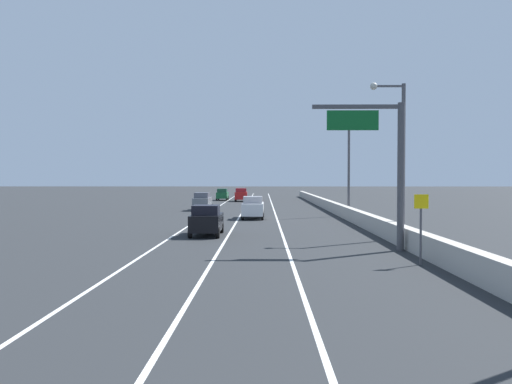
# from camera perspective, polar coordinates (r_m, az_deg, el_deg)

# --- Properties ---
(ground_plane) EXTENTS (320.00, 320.00, 0.00)m
(ground_plane) POSITION_cam_1_polar(r_m,az_deg,el_deg) (68.14, 0.57, -1.56)
(ground_plane) COLOR #26282B
(lane_stripe_left) EXTENTS (0.16, 130.00, 0.00)m
(lane_stripe_left) POSITION_cam_1_polar(r_m,az_deg,el_deg) (59.43, -4.77, -2.02)
(lane_stripe_left) COLOR silver
(lane_stripe_left) RESTS_ON ground_plane
(lane_stripe_center) EXTENTS (0.16, 130.00, 0.00)m
(lane_stripe_center) POSITION_cam_1_polar(r_m,az_deg,el_deg) (59.20, -1.40, -2.03)
(lane_stripe_center) COLOR silver
(lane_stripe_center) RESTS_ON ground_plane
(lane_stripe_right) EXTENTS (0.16, 130.00, 0.00)m
(lane_stripe_right) POSITION_cam_1_polar(r_m,az_deg,el_deg) (59.17, 1.99, -2.03)
(lane_stripe_right) COLOR silver
(lane_stripe_right) RESTS_ON ground_plane
(jersey_barrier_right) EXTENTS (0.60, 120.00, 1.10)m
(jersey_barrier_right) POSITION_cam_1_polar(r_m,az_deg,el_deg) (44.80, 10.53, -2.51)
(jersey_barrier_right) COLOR #B2ADA3
(jersey_barrier_right) RESTS_ON ground_plane
(overhead_sign_gantry) EXTENTS (4.68, 0.36, 7.50)m
(overhead_sign_gantry) POSITION_cam_1_polar(r_m,az_deg,el_deg) (27.22, 14.07, 3.67)
(overhead_sign_gantry) COLOR #47474C
(overhead_sign_gantry) RESTS_ON ground_plane
(speed_advisory_sign) EXTENTS (0.60, 0.11, 3.00)m
(speed_advisory_sign) POSITION_cam_1_polar(r_m,az_deg,el_deg) (23.16, 17.59, -3.31)
(speed_advisory_sign) COLOR #4C4C51
(speed_advisory_sign) RESTS_ON ground_plane
(lamp_post_right_second) EXTENTS (2.14, 0.44, 9.43)m
(lamp_post_right_second) POSITION_cam_1_polar(r_m,az_deg,el_deg) (32.58, 15.35, 4.58)
(lamp_post_right_second) COLOR #4C4C51
(lamp_post_right_second) RESTS_ON ground_plane
(lamp_post_right_third) EXTENTS (2.14, 0.44, 9.43)m
(lamp_post_right_third) POSITION_cam_1_polar(r_m,az_deg,el_deg) (51.27, 9.82, 3.49)
(lamp_post_right_third) COLOR #4C4C51
(lamp_post_right_third) RESTS_ON ground_plane
(car_black_0) EXTENTS (1.91, 4.08, 1.97)m
(car_black_0) POSITION_cam_1_polar(r_m,az_deg,el_deg) (33.56, -5.43, -3.10)
(car_black_0) COLOR black
(car_black_0) RESTS_ON ground_plane
(car_red_1) EXTENTS (2.04, 4.49, 2.08)m
(car_red_1) POSITION_cam_1_polar(r_m,az_deg,el_deg) (82.38, -1.64, -0.31)
(car_red_1) COLOR red
(car_red_1) RESTS_ON ground_plane
(car_green_2) EXTENTS (1.84, 4.40, 1.93)m
(car_green_2) POSITION_cam_1_polar(r_m,az_deg,el_deg) (86.38, -3.69, -0.27)
(car_green_2) COLOR #196033
(car_green_2) RESTS_ON ground_plane
(car_white_3) EXTENTS (2.01, 4.64, 2.03)m
(car_white_3) POSITION_cam_1_polar(r_m,az_deg,el_deg) (47.34, -0.33, -1.70)
(car_white_3) COLOR white
(car_white_3) RESTS_ON ground_plane
(car_gray_4) EXTENTS (1.88, 4.55, 2.04)m
(car_gray_4) POSITION_cam_1_polar(r_m,az_deg,el_deg) (59.96, -5.88, -1.03)
(car_gray_4) COLOR slate
(car_gray_4) RESTS_ON ground_plane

